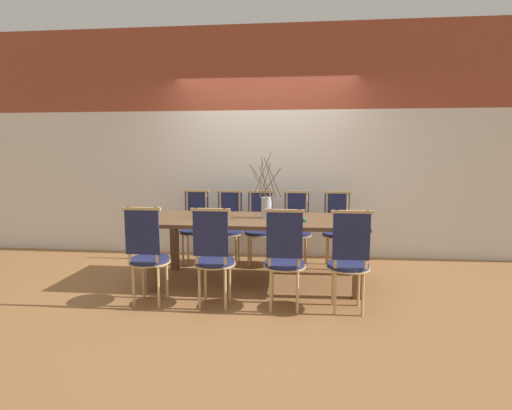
# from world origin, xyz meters

# --- Properties ---
(ground_plane) EXTENTS (16.00, 16.00, 0.00)m
(ground_plane) POSITION_xyz_m (0.00, 0.00, 0.00)
(ground_plane) COLOR olive
(wall_rear) EXTENTS (12.00, 0.06, 3.20)m
(wall_rear) POSITION_xyz_m (0.00, 1.29, 1.60)
(wall_rear) COLOR silver
(wall_rear) RESTS_ON ground_plane
(dining_table) EXTENTS (2.35, 1.01, 0.74)m
(dining_table) POSITION_xyz_m (0.00, 0.00, 0.65)
(dining_table) COLOR brown
(dining_table) RESTS_ON ground_plane
(chair_near_leftend) EXTENTS (0.40, 0.40, 0.97)m
(chair_near_leftend) POSITION_xyz_m (-0.96, -0.77, 0.51)
(chair_near_leftend) COLOR #1E234C
(chair_near_leftend) RESTS_ON ground_plane
(chair_near_left) EXTENTS (0.40, 0.40, 0.97)m
(chair_near_left) POSITION_xyz_m (-0.32, -0.77, 0.51)
(chair_near_left) COLOR #1E234C
(chair_near_left) RESTS_ON ground_plane
(chair_near_center) EXTENTS (0.40, 0.40, 0.97)m
(chair_near_center) POSITION_xyz_m (0.35, -0.77, 0.51)
(chair_near_center) COLOR #1E234C
(chair_near_center) RESTS_ON ground_plane
(chair_near_right) EXTENTS (0.40, 0.40, 0.97)m
(chair_near_right) POSITION_xyz_m (0.93, -0.77, 0.51)
(chair_near_right) COLOR #1E234C
(chair_near_right) RESTS_ON ground_plane
(chair_far_leftend) EXTENTS (0.40, 0.40, 0.97)m
(chair_far_leftend) POSITION_xyz_m (-0.90, 0.77, 0.51)
(chair_far_leftend) COLOR #1E234C
(chair_far_leftend) RESTS_ON ground_plane
(chair_far_left) EXTENTS (0.40, 0.40, 0.97)m
(chair_far_left) POSITION_xyz_m (-0.44, 0.77, 0.51)
(chair_far_left) COLOR #1E234C
(chair_far_left) RESTS_ON ground_plane
(chair_far_center) EXTENTS (0.40, 0.40, 0.97)m
(chair_far_center) POSITION_xyz_m (-0.03, 0.77, 0.51)
(chair_far_center) COLOR #1E234C
(chair_far_center) RESTS_ON ground_plane
(chair_far_right) EXTENTS (0.40, 0.40, 0.97)m
(chair_far_right) POSITION_xyz_m (0.45, 0.77, 0.51)
(chair_far_right) COLOR #1E234C
(chair_far_right) RESTS_ON ground_plane
(chair_far_rightend) EXTENTS (0.40, 0.40, 0.97)m
(chair_far_rightend) POSITION_xyz_m (0.97, 0.77, 0.51)
(chair_far_rightend) COLOR #1E234C
(chair_far_rightend) RESTS_ON ground_plane
(vase_centerpiece) EXTENTS (0.36, 0.35, 0.73)m
(vase_centerpiece) POSITION_xyz_m (0.11, 0.04, 0.88)
(vase_centerpiece) COLOR #B2BCC1
(vase_centerpiece) RESTS_ON dining_table
(book_stack) EXTENTS (0.25, 0.22, 0.06)m
(book_stack) POSITION_xyz_m (0.43, -0.12, 0.77)
(book_stack) COLOR #1E6B4C
(book_stack) RESTS_ON dining_table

